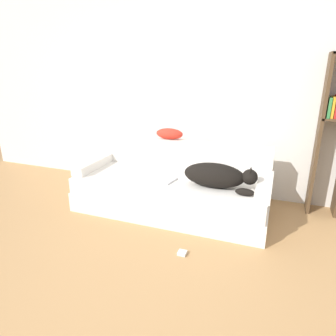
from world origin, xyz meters
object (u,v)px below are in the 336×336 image
at_px(laptop, 160,179).
at_px(couch, 171,194).
at_px(throw_pillow, 169,134).
at_px(dog, 217,176).
at_px(power_adapter, 182,253).
at_px(bookshelf, 334,129).

bearing_deg(laptop, couch, 51.85).
distance_m(laptop, throw_pillow, 0.65).
distance_m(couch, dog, 0.65).
xyz_separation_m(throw_pillow, power_adapter, (0.57, -1.20, -0.82)).
bearing_deg(throw_pillow, power_adapter, -64.51).
distance_m(dog, bookshelf, 1.37).
bearing_deg(dog, bookshelf, 31.65).
relative_size(bookshelf, power_adapter, 23.09).
bearing_deg(dog, laptop, -179.90).
relative_size(couch, bookshelf, 1.25).
relative_size(laptop, throw_pillow, 1.12).
distance_m(throw_pillow, power_adapter, 1.56).
height_order(laptop, bookshelf, bookshelf).
relative_size(couch, power_adapter, 28.92).
relative_size(throw_pillow, bookshelf, 0.20).
distance_m(dog, power_adapter, 0.89).
height_order(dog, throw_pillow, throw_pillow).
height_order(couch, bookshelf, bookshelf).
height_order(dog, bookshelf, bookshelf).
distance_m(laptop, bookshelf, 1.97).
xyz_separation_m(throw_pillow, bookshelf, (1.83, 0.19, 0.15)).
bearing_deg(couch, dog, -9.39).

